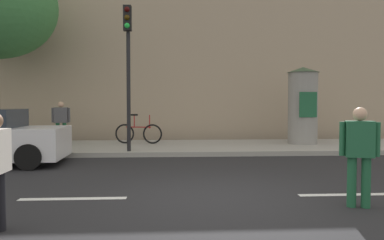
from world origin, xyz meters
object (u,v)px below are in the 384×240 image
pedestrian_near_pole (61,119)px  traffic_light (128,55)px  poster_column (303,105)px  bicycle_leaning (138,133)px  pedestrian_in_light_jacket (359,148)px

pedestrian_near_pole → traffic_light: bearing=-40.5°
traffic_light → poster_column: size_ratio=1.57×
traffic_light → bicycle_leaning: size_ratio=2.52×
traffic_light → pedestrian_in_light_jacket: (4.18, -6.02, -2.19)m
pedestrian_in_light_jacket → bicycle_leaning: 9.32m
traffic_light → bicycle_leaning: (0.12, 2.36, -2.57)m
traffic_light → pedestrian_in_light_jacket: 7.65m
traffic_light → bicycle_leaning: bearing=87.1°
pedestrian_in_light_jacket → bicycle_leaning: size_ratio=0.89×
pedestrian_in_light_jacket → bicycle_leaning: (-4.06, 8.38, -0.38)m
pedestrian_in_light_jacket → pedestrian_near_pole: bearing=129.5°
pedestrian_in_light_jacket → pedestrian_near_pole: (-6.83, 8.29, 0.14)m
poster_column → pedestrian_near_pole: size_ratio=1.82×
traffic_light → pedestrian_near_pole: 4.05m
poster_column → bicycle_leaning: 6.14m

